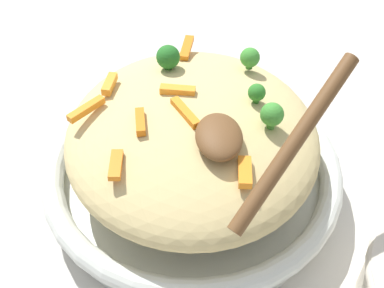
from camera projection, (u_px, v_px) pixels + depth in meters
name	position (u px, v px, depth m)	size (l,w,h in m)	color
ground_plane	(192.00, 191.00, 0.55)	(2.40, 2.40, 0.00)	beige
serving_bowl	(192.00, 174.00, 0.53)	(0.30, 0.30, 0.05)	silver
pasta_mound	(192.00, 136.00, 0.49)	(0.26, 0.24, 0.07)	#D1BA7A
carrot_piece_0	(110.00, 84.00, 0.50)	(0.03, 0.01, 0.01)	orange
carrot_piece_1	(116.00, 165.00, 0.42)	(0.03, 0.01, 0.01)	orange
carrot_piece_2	(245.00, 172.00, 0.42)	(0.03, 0.01, 0.01)	orange
carrot_piece_3	(140.00, 122.00, 0.45)	(0.03, 0.01, 0.01)	orange
carrot_piece_4	(86.00, 109.00, 0.47)	(0.04, 0.01, 0.01)	orange
carrot_piece_5	(178.00, 90.00, 0.48)	(0.03, 0.01, 0.01)	orange
carrot_piece_6	(185.00, 48.00, 0.54)	(0.04, 0.01, 0.01)	orange
carrot_piece_7	(185.00, 112.00, 0.46)	(0.04, 0.01, 0.01)	orange
broccoli_floret_0	(272.00, 115.00, 0.45)	(0.02, 0.02, 0.03)	#377928
broccoli_floret_1	(168.00, 57.00, 0.51)	(0.02, 0.02, 0.03)	#205B1C
broccoli_floret_2	(250.00, 58.00, 0.51)	(0.02, 0.02, 0.02)	#377928
broccoli_floret_3	(257.00, 93.00, 0.47)	(0.02, 0.02, 0.02)	#296820
serving_spoon	(244.00, 138.00, 0.41)	(0.13, 0.12, 0.09)	brown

